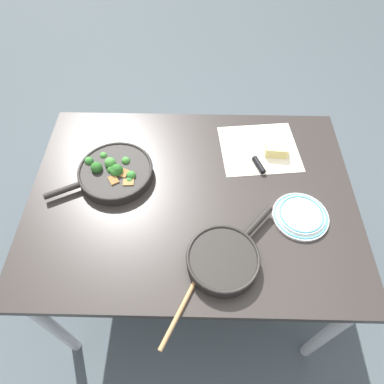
{
  "coord_description": "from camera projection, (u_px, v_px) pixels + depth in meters",
  "views": [
    {
      "loc": [
        -0.02,
        0.78,
        1.88
      ],
      "look_at": [
        0.0,
        0.0,
        0.79
      ],
      "focal_mm": 32.0,
      "sensor_mm": 36.0,
      "label": 1
    }
  ],
  "objects": [
    {
      "name": "ground_plane",
      "position": [
        192.0,
        272.0,
        1.98
      ],
      "size": [
        14.0,
        14.0,
        0.0
      ],
      "primitive_type": "plane",
      "color": "#424C51"
    },
    {
      "name": "dining_table_red",
      "position": [
        192.0,
        206.0,
        1.42
      ],
      "size": [
        1.28,
        0.94,
        0.77
      ],
      "color": "#2D2826",
      "rests_on": "ground_plane"
    },
    {
      "name": "skillet_broccoli",
      "position": [
        115.0,
        172.0,
        1.38
      ],
      "size": [
        0.41,
        0.3,
        0.08
      ],
      "rotation": [
        0.0,
        0.0,
        0.47
      ],
      "color": "black",
      "rests_on": "dining_table_red"
    },
    {
      "name": "skillet_eggs",
      "position": [
        223.0,
        259.0,
        1.16
      ],
      "size": [
        0.32,
        0.34,
        0.05
      ],
      "rotation": [
        0.0,
        0.0,
        3.99
      ],
      "color": "black",
      "rests_on": "dining_table_red"
    },
    {
      "name": "wooden_spoon",
      "position": [
        193.0,
        286.0,
        1.12
      ],
      "size": [
        0.17,
        0.33,
        0.02
      ],
      "rotation": [
        0.0,
        0.0,
        4.27
      ],
      "color": "#A87A4C",
      "rests_on": "dining_table_red"
    },
    {
      "name": "parchment_sheet",
      "position": [
        259.0,
        149.0,
        1.49
      ],
      "size": [
        0.36,
        0.33,
        0.0
      ],
      "color": "silver",
      "rests_on": "dining_table_red"
    },
    {
      "name": "grater_knife",
      "position": [
        254.0,
        158.0,
        1.45
      ],
      "size": [
        0.12,
        0.24,
        0.02
      ],
      "rotation": [
        0.0,
        0.0,
        5.09
      ],
      "color": "silver",
      "rests_on": "dining_table_red"
    },
    {
      "name": "cheese_block",
      "position": [
        276.0,
        150.0,
        1.46
      ],
      "size": [
        0.1,
        0.06,
        0.05
      ],
      "color": "#EFD67A",
      "rests_on": "dining_table_red"
    },
    {
      "name": "dinner_plate_stack",
      "position": [
        301.0,
        215.0,
        1.28
      ],
      "size": [
        0.21,
        0.21,
        0.03
      ],
      "color": "white",
      "rests_on": "dining_table_red"
    }
  ]
}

